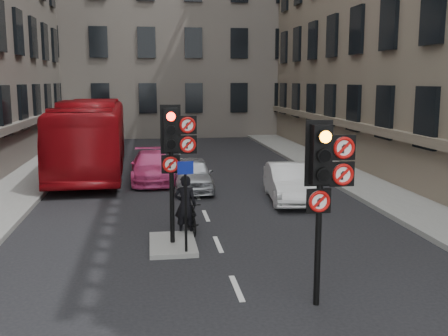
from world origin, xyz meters
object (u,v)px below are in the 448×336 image
object	(u,v)px
motorcyclist	(185,205)
car_white	(289,183)
info_sign	(186,194)
motorcycle	(191,216)
car_silver	(193,174)
signal_near	(325,174)
signal_far	(174,144)
car_pink	(152,167)
bus_red	(91,136)

from	to	relation	value
motorcyclist	car_white	bearing A→B (deg)	-126.89
car_white	info_sign	distance (m)	6.96
car_white	motorcycle	distance (m)	5.17
info_sign	motorcyclist	bearing A→B (deg)	79.37
car_silver	motorcyclist	distance (m)	6.12
signal_near	signal_far	size ratio (longest dim) A/B	1.00
car_white	motorcycle	world-z (taller)	car_white
signal_near	car_silver	size ratio (longest dim) A/B	0.95
signal_far	car_white	world-z (taller)	signal_far
signal_far	motorcycle	bearing A→B (deg)	68.57
signal_near	motorcyclist	xyz separation A→B (m)	(-2.27, 5.01, -1.72)
signal_near	car_pink	world-z (taller)	signal_near
motorcyclist	signal_far	bearing A→B (deg)	82.16
car_pink	motorcyclist	xyz separation A→B (m)	(0.86, -8.12, 0.22)
bus_red	car_pink	bearing A→B (deg)	-47.31
bus_red	motorcycle	distance (m)	11.45
signal_far	motorcycle	distance (m)	2.61
motorcycle	info_sign	bearing A→B (deg)	-103.04
car_silver	car_pink	bearing A→B (deg)	129.02
signal_near	car_white	world-z (taller)	signal_near
car_pink	signal_far	bearing A→B (deg)	-87.22
bus_red	motorcycle	bearing A→B (deg)	-72.13
car_white	bus_red	xyz separation A→B (m)	(-7.67, 7.24, 1.03)
car_pink	motorcyclist	bearing A→B (deg)	-84.52
car_silver	car_white	distance (m)	4.03
signal_far	car_silver	world-z (taller)	signal_far
signal_far	bus_red	world-z (taller)	signal_far
car_white	car_pink	world-z (taller)	car_white
car_white	car_silver	bearing A→B (deg)	150.03
motorcycle	motorcyclist	size ratio (longest dim) A/B	0.91
signal_far	motorcycle	world-z (taller)	signal_far
car_white	signal_near	bearing A→B (deg)	-95.48
signal_near	car_silver	distance (m)	11.36
motorcyclist	motorcycle	bearing A→B (deg)	-113.56
signal_far	info_sign	bearing A→B (deg)	-75.24
car_silver	info_sign	world-z (taller)	info_sign
signal_far	car_white	xyz separation A→B (m)	(4.32, 4.74, -2.04)
info_sign	signal_near	bearing A→B (deg)	-60.31
signal_near	motorcycle	distance (m)	6.05
car_silver	motorcyclist	bearing A→B (deg)	-95.40
car_white	motorcycle	xyz separation A→B (m)	(-3.82, -3.47, -0.19)
car_silver	motorcycle	bearing A→B (deg)	-94.03
signal_near	info_sign	size ratio (longest dim) A/B	1.58
car_silver	car_white	xyz separation A→B (m)	(3.28, -2.35, 0.02)
signal_near	info_sign	bearing A→B (deg)	126.82
motorcyclist	info_sign	size ratio (longest dim) A/B	0.76
car_pink	car_silver	bearing A→B (deg)	-52.87
motorcycle	motorcyclist	bearing A→B (deg)	-128.91
signal_far	bus_red	size ratio (longest dim) A/B	0.29
car_white	motorcycle	size ratio (longest dim) A/B	2.57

